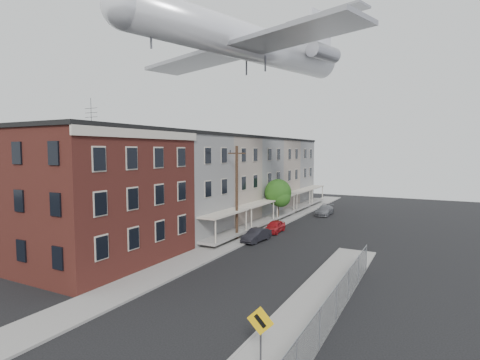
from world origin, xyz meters
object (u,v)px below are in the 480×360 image
(warning_sign, at_px, (260,330))
(car_mid, at_px, (256,235))
(street_tree, at_px, (279,194))
(airplane, at_px, (253,43))
(car_near, at_px, (275,227))
(car_far, at_px, (325,210))
(utility_pole, at_px, (237,191))

(warning_sign, height_order, car_mid, warning_sign)
(street_tree, height_order, airplane, airplane)
(car_near, height_order, car_mid, car_near)
(warning_sign, relative_size, airplane, 0.10)
(street_tree, height_order, car_far, street_tree)
(car_near, xyz_separation_m, car_mid, (0.00, -4.50, -0.01))
(utility_pole, xyz_separation_m, car_mid, (2.00, 0.17, -4.06))
(street_tree, height_order, car_near, street_tree)
(warning_sign, height_order, car_near, warning_sign)
(utility_pole, distance_m, airplane, 14.24)
(warning_sign, bearing_deg, street_tree, 110.58)
(car_near, height_order, car_far, car_far)
(street_tree, bearing_deg, airplane, -86.51)
(car_mid, relative_size, airplane, 0.13)
(car_near, bearing_deg, street_tree, 105.06)
(utility_pole, height_order, car_near, utility_pole)
(warning_sign, xyz_separation_m, car_far, (-7.40, 36.71, -1.25))
(warning_sign, relative_size, car_far, 0.64)
(warning_sign, xyz_separation_m, street_tree, (-10.87, 28.95, 1.57))
(car_near, xyz_separation_m, airplane, (-1.17, -2.93, 18.16))
(car_near, xyz_separation_m, car_far, (1.80, 13.02, 0.01))
(airplane, bearing_deg, car_far, 79.44)
(car_far, bearing_deg, utility_pole, -103.57)
(car_far, bearing_deg, car_near, -99.31)
(car_far, distance_m, airplane, 24.34)
(car_far, bearing_deg, car_mid, -97.31)
(street_tree, bearing_deg, warning_sign, -69.42)
(utility_pole, relative_size, car_mid, 2.42)
(warning_sign, bearing_deg, utility_pole, 120.48)
(car_mid, bearing_deg, street_tree, 105.36)
(utility_pole, height_order, car_mid, utility_pole)
(airplane, bearing_deg, warning_sign, -63.45)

